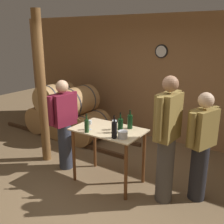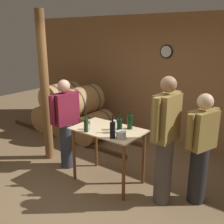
# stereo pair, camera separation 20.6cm
# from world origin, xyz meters

# --- Properties ---
(ground_plane) EXTENTS (14.00, 14.00, 0.00)m
(ground_plane) POSITION_xyz_m (0.00, 0.00, 0.00)
(ground_plane) COLOR brown
(back_wall) EXTENTS (8.40, 0.08, 2.70)m
(back_wall) POSITION_xyz_m (-0.00, 2.56, 1.35)
(back_wall) COLOR #996B42
(back_wall) RESTS_ON ground_plane
(barrel_rack) EXTENTS (3.51, 0.83, 1.20)m
(barrel_rack) POSITION_xyz_m (-2.00, 1.54, 0.53)
(barrel_rack) COLOR #4C331E
(barrel_rack) RESTS_ON ground_plane
(tasting_table) EXTENTS (1.08, 0.67, 0.90)m
(tasting_table) POSITION_xyz_m (-0.05, 0.40, 0.72)
(tasting_table) COLOR beige
(tasting_table) RESTS_ON ground_plane
(wooden_post) EXTENTS (0.16, 0.16, 2.70)m
(wooden_post) POSITION_xyz_m (-1.48, 0.40, 1.35)
(wooden_post) COLOR brown
(wooden_post) RESTS_ON ground_plane
(wine_bottle_far_left) EXTENTS (0.07, 0.07, 0.28)m
(wine_bottle_far_left) POSITION_xyz_m (-0.25, 0.12, 1.01)
(wine_bottle_far_left) COLOR #193819
(wine_bottle_far_left) RESTS_ON tasting_table
(wine_bottle_left) EXTENTS (0.08, 0.08, 0.31)m
(wine_bottle_left) POSITION_xyz_m (0.17, 0.39, 1.01)
(wine_bottle_left) COLOR black
(wine_bottle_left) RESTS_ON tasting_table
(wine_bottle_center) EXTENTS (0.08, 0.08, 0.30)m
(wine_bottle_center) POSITION_xyz_m (0.20, 0.61, 1.01)
(wine_bottle_center) COLOR black
(wine_bottle_center) RESTS_ON tasting_table
(wine_bottle_right) EXTENTS (0.08, 0.08, 0.33)m
(wine_bottle_right) POSITION_xyz_m (0.21, 0.16, 1.02)
(wine_bottle_right) COLOR black
(wine_bottle_right) RESTS_ON tasting_table
(wine_glass_near_left) EXTENTS (0.06, 0.06, 0.15)m
(wine_glass_near_left) POSITION_xyz_m (-0.28, 0.23, 1.01)
(wine_glass_near_left) COLOR silver
(wine_glass_near_left) RESTS_ON tasting_table
(wine_glass_near_center) EXTENTS (0.07, 0.07, 0.15)m
(wine_glass_near_center) POSITION_xyz_m (0.03, 0.43, 1.01)
(wine_glass_near_center) COLOR silver
(wine_glass_near_center) RESTS_ON tasting_table
(ice_bucket) EXTENTS (0.14, 0.14, 0.10)m
(ice_bucket) POSITION_xyz_m (0.31, 0.22, 0.95)
(ice_bucket) COLOR silver
(ice_bucket) RESTS_ON tasting_table
(person_host) EXTENTS (0.34, 0.56, 1.57)m
(person_host) POSITION_xyz_m (1.27, 0.73, 0.83)
(person_host) COLOR #232328
(person_host) RESTS_ON ground_plane
(person_visitor_with_scarf) EXTENTS (0.25, 0.59, 1.80)m
(person_visitor_with_scarf) POSITION_xyz_m (0.88, 0.43, 0.96)
(person_visitor_with_scarf) COLOR #4C4742
(person_visitor_with_scarf) RESTS_ON ground_plane
(person_visitor_bearded) EXTENTS (0.29, 0.58, 1.58)m
(person_visitor_bearded) POSITION_xyz_m (-0.95, 0.37, 0.83)
(person_visitor_bearded) COLOR #333847
(person_visitor_bearded) RESTS_ON ground_plane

